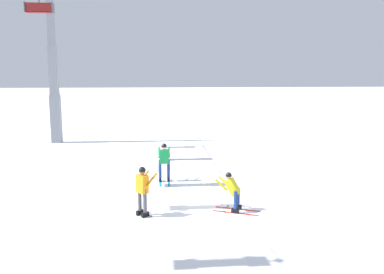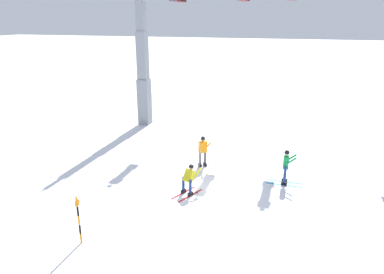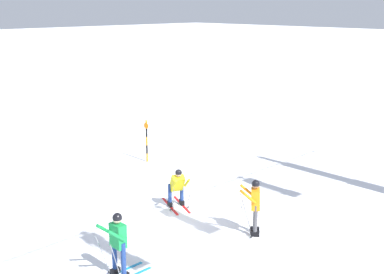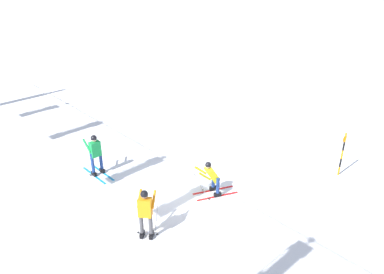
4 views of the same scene
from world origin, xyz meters
name	(u,v)px [view 4 (image 4 of 4)]	position (x,y,z in m)	size (l,w,h in m)	color
ground_plane	(186,192)	(0.00, 0.00, 0.00)	(260.00, 260.00, 0.00)	white
skier_carving_main	(212,176)	(-0.78, -0.59, 0.82)	(1.21, 1.73, 1.56)	red
trail_marker_pole	(342,153)	(-3.40, -5.45, 1.03)	(0.07, 0.28, 1.91)	orange
skier_distant_uphill	(95,152)	(3.48, 1.78, 1.05)	(1.78, 0.71, 1.82)	#198CCC
skier_distant_downhill	(145,210)	(-1.01, 2.63, 1.04)	(1.41, 1.61, 1.80)	white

